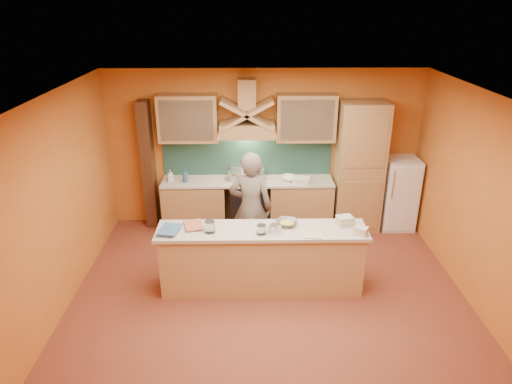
{
  "coord_description": "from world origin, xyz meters",
  "views": [
    {
      "loc": [
        -0.27,
        -5.25,
        3.87
      ],
      "look_at": [
        -0.17,
        0.9,
        1.24
      ],
      "focal_mm": 32.0,
      "sensor_mm": 36.0,
      "label": 1
    }
  ],
  "objects_px": {
    "person": "(251,208)",
    "mixing_bowl": "(287,223)",
    "fridge": "(398,193)",
    "kitchen_scale": "(275,229)",
    "stove": "(248,204)"
  },
  "relations": [
    {
      "from": "person",
      "to": "mixing_bowl",
      "type": "distance_m",
      "value": 0.8
    },
    {
      "from": "person",
      "to": "mixing_bowl",
      "type": "relative_size",
      "value": 6.29
    },
    {
      "from": "stove",
      "to": "mixing_bowl",
      "type": "distance_m",
      "value": 1.94
    },
    {
      "from": "stove",
      "to": "person",
      "type": "relative_size",
      "value": 0.49
    },
    {
      "from": "stove",
      "to": "fridge",
      "type": "height_order",
      "value": "fridge"
    },
    {
      "from": "kitchen_scale",
      "to": "fridge",
      "type": "bearing_deg",
      "value": 16.93
    },
    {
      "from": "mixing_bowl",
      "to": "fridge",
      "type": "bearing_deg",
      "value": 39.66
    },
    {
      "from": "fridge",
      "to": "kitchen_scale",
      "type": "xyz_separation_m",
      "value": [
        -2.33,
        -2.01,
        0.35
      ]
    },
    {
      "from": "person",
      "to": "stove",
      "type": "bearing_deg",
      "value": -80.5
    },
    {
      "from": "mixing_bowl",
      "to": "kitchen_scale",
      "type": "bearing_deg",
      "value": -128.03
    },
    {
      "from": "fridge",
      "to": "mixing_bowl",
      "type": "xyz_separation_m",
      "value": [
        -2.15,
        -1.78,
        0.33
      ]
    },
    {
      "from": "fridge",
      "to": "person",
      "type": "xyz_separation_m",
      "value": [
        -2.65,
        -1.16,
        0.26
      ]
    },
    {
      "from": "stove",
      "to": "fridge",
      "type": "xyz_separation_m",
      "value": [
        2.7,
        0.0,
        0.2
      ]
    },
    {
      "from": "stove",
      "to": "fridge",
      "type": "relative_size",
      "value": 0.69
    },
    {
      "from": "stove",
      "to": "person",
      "type": "distance_m",
      "value": 1.24
    }
  ]
}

